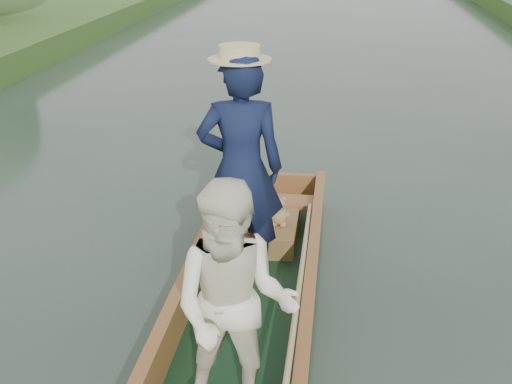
# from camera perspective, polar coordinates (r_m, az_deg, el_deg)

# --- Properties ---
(ground) EXTENTS (120.00, 120.00, 0.00)m
(ground) POSITION_cam_1_polar(r_m,az_deg,el_deg) (5.44, -0.84, -11.74)
(ground) COLOR #283D30
(ground) RESTS_ON ground
(punt) EXTENTS (1.12, 5.13, 2.16)m
(punt) POSITION_cam_1_polar(r_m,az_deg,el_deg) (5.03, -1.20, -5.56)
(punt) COLOR #133219
(punt) RESTS_ON ground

